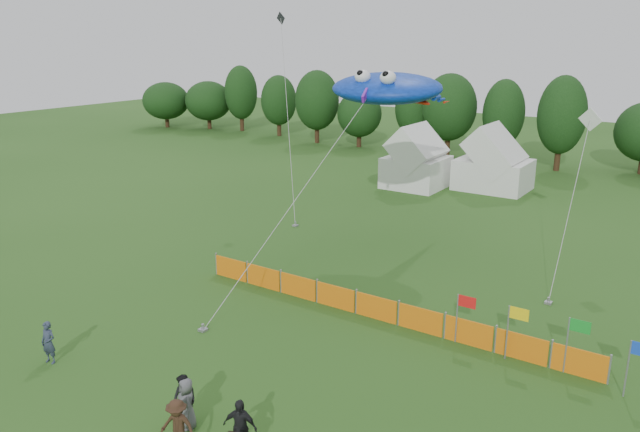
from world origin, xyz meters
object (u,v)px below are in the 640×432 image
Objects in this scene: spectator_b at (185,401)px; tent_right at (494,165)px; spectator_d at (240,427)px; spectator_e at (187,403)px; tent_left at (416,162)px; barrier_fence at (376,308)px; spectator_a at (48,343)px; stingray_kite at (391,88)px; spectator_c at (177,426)px.

tent_right is at bearing 93.61° from spectator_b.
spectator_e is (-2.14, 0.05, -0.05)m from spectator_d.
barrier_fence is (8.93, -22.15, -1.44)m from tent_left.
tent_right reaches higher than spectator_a.
stingray_kite is (3.43, 18.95, 7.81)m from spectator_a.
spectator_a is (-4.17, -34.48, -1.09)m from tent_right.
barrier_fence is at bearing 70.86° from spectator_c.
spectator_c is (3.34, -35.38, -1.07)m from tent_right.
spectator_b reaches higher than spectator_c.
spectator_c is at bearing -84.60° from tent_right.
tent_right is at bearing 70.89° from spectator_a.
stingray_kite reaches higher than spectator_b.
spectator_b is (2.61, -34.40, -1.05)m from tent_right.
spectator_d is 1.06× the size of spectator_e.
spectator_e is (-0.62, 0.96, -0.01)m from spectator_c.
tent_right is 35.56m from spectator_c.
spectator_d is (10.04, -31.88, -1.08)m from tent_left.
spectator_d is (2.25, -0.08, 0.03)m from spectator_b.
tent_right is (5.18, 2.60, -0.06)m from tent_left.
spectator_a is 0.98× the size of spectator_e.
barrier_fence is 10.42× the size of spectator_d.
stingray_kite is (4.44, -12.93, 6.66)m from tent_left.
stingray_kite is at bearing 99.34° from spectator_b.
stingray_kite is at bearing 129.02° from spectator_e.
spectator_a is at bearing -150.96° from spectator_e.
tent_left is at bearing 87.64° from spectator_c.
spectator_c is 1.01× the size of spectator_e.
tent_right reaches higher than spectator_b.
spectator_a is at bearing 162.47° from spectator_d.
spectator_d is at bearing -81.97° from tent_right.
spectator_e is at bearing 105.98° from spectator_c.
spectator_b is at bearing -85.66° from tent_right.
spectator_a is 0.92× the size of spectator_d.
spectator_b is 1.02× the size of spectator_c.
spectator_b is 0.12m from spectator_e.
tent_left reaches higher than spectator_b.
stingray_kite is at bearing 88.97° from spectator_d.
spectator_b is at bearing -11.61° from spectator_a.
spectator_d is 2.14m from spectator_e.
barrier_fence is 11.09× the size of spectator_e.
stingray_kite reaches higher than spectator_d.
barrier_fence is at bearing 82.52° from spectator_b.
spectator_c is (0.73, -0.98, -0.02)m from spectator_b.
tent_right is at bearing 78.46° from spectator_c.
spectator_b is (7.79, -31.80, -1.11)m from tent_left.
tent_left is at bearing 79.60° from spectator_a.
spectator_b is (-1.14, -9.65, 0.33)m from barrier_fence.
spectator_a is 7.57m from spectator_c.
tent_right is at bearing 87.28° from stingray_kite.
tent_left reaches higher than spectator_d.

